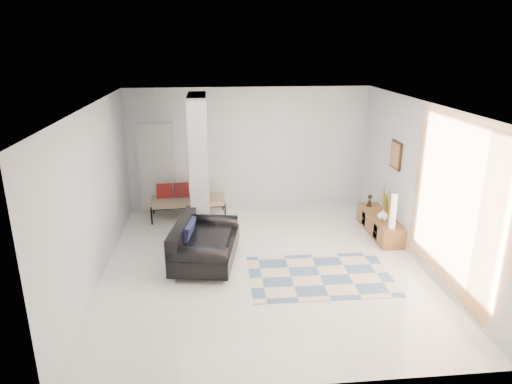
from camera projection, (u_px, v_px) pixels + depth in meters
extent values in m
plane|color=white|center=(263.00, 265.00, 8.05)|extent=(6.00, 6.00, 0.00)
plane|color=white|center=(264.00, 105.00, 7.17)|extent=(6.00, 6.00, 0.00)
plane|color=silver|center=(249.00, 149.00, 10.44)|extent=(6.00, 0.00, 6.00)
plane|color=silver|center=(297.00, 277.00, 4.77)|extent=(6.00, 0.00, 6.00)
plane|color=silver|center=(95.00, 195.00, 7.35)|extent=(0.00, 6.00, 6.00)
plane|color=silver|center=(422.00, 185.00, 7.86)|extent=(0.00, 6.00, 6.00)
cube|color=#9BA0A2|center=(199.00, 166.00, 9.02)|extent=(0.35, 1.20, 2.80)
cube|color=silver|center=(157.00, 168.00, 10.33)|extent=(0.85, 0.06, 2.04)
plane|color=orange|center=(451.00, 205.00, 6.75)|extent=(0.00, 2.55, 2.55)
cube|color=#311B0D|center=(396.00, 155.00, 8.85)|extent=(0.04, 0.45, 0.55)
cube|color=brown|center=(380.00, 225.00, 9.29)|extent=(0.45, 1.60, 0.40)
cube|color=#311B0D|center=(376.00, 232.00, 8.94)|extent=(0.02, 0.21, 0.28)
cube|color=#311B0D|center=(364.00, 218.00, 9.61)|extent=(0.02, 0.21, 0.28)
cube|color=yellow|center=(386.00, 202.00, 9.39)|extent=(0.09, 0.32, 0.40)
cube|color=silver|center=(382.00, 219.00, 8.86)|extent=(0.04, 0.10, 0.12)
cylinder|color=silver|center=(174.00, 278.00, 7.49)|extent=(0.05, 0.05, 0.10)
cylinder|color=silver|center=(192.00, 242.00, 8.86)|extent=(0.05, 0.05, 0.10)
cylinder|color=silver|center=(223.00, 280.00, 7.43)|extent=(0.05, 0.05, 0.10)
cylinder|color=silver|center=(234.00, 243.00, 8.80)|extent=(0.05, 0.05, 0.10)
cube|color=black|center=(206.00, 249.00, 8.08)|extent=(1.28, 1.83, 0.30)
cube|color=black|center=(183.00, 231.00, 8.01)|extent=(0.49, 1.69, 0.36)
cylinder|color=black|center=(198.00, 255.00, 7.33)|extent=(0.99, 0.44, 0.28)
cylinder|color=black|center=(212.00, 222.00, 8.69)|extent=(0.99, 0.44, 0.28)
cube|color=#0E1433|center=(189.00, 230.00, 7.99)|extent=(0.24, 0.63, 0.31)
cylinder|color=black|center=(152.00, 216.00, 9.75)|extent=(0.04, 0.04, 0.40)
cylinder|color=black|center=(225.00, 212.00, 9.98)|extent=(0.04, 0.04, 0.40)
cylinder|color=black|center=(153.00, 206.00, 10.36)|extent=(0.04, 0.04, 0.40)
cylinder|color=black|center=(223.00, 202.00, 10.58)|extent=(0.04, 0.04, 0.40)
cube|color=#BCAE8A|center=(188.00, 201.00, 10.11)|extent=(1.63, 0.75, 0.12)
cube|color=maroon|center=(164.00, 191.00, 10.11)|extent=(0.35, 0.18, 0.33)
cube|color=maroon|center=(181.00, 190.00, 10.16)|extent=(0.35, 0.18, 0.33)
cube|color=maroon|center=(198.00, 189.00, 10.22)|extent=(0.35, 0.18, 0.33)
cube|color=beige|center=(320.00, 276.00, 7.66)|extent=(2.38, 1.61, 0.01)
cylinder|color=beige|center=(393.00, 211.00, 8.52)|extent=(0.12, 0.12, 0.67)
imported|color=white|center=(383.00, 215.00, 8.96)|extent=(0.23, 0.23, 0.22)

